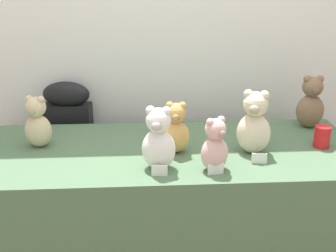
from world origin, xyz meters
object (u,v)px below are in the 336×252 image
Objects in this scene: teddy_bear_mocha at (311,103)px; teddy_bear_snow at (159,140)px; teddy_bear_blush at (215,146)px; display_table at (168,212)px; teddy_bear_sand at (37,123)px; teddy_bear_cream at (254,124)px; teddy_bear_honey at (176,129)px; instrument_case at (72,155)px; party_cup_red at (322,137)px.

teddy_bear_snow is (-0.87, -0.48, -0.00)m from teddy_bear_mocha.
teddy_bear_mocha is 1.20× the size of teddy_bear_blush.
teddy_bear_blush reaches higher than display_table.
teddy_bear_sand is 0.84× the size of teddy_bear_cream.
teddy_bear_honey is at bearing 6.63° from teddy_bear_sand.
instrument_case is at bearing 168.64° from teddy_bear_cream.
teddy_bear_mocha reaches higher than teddy_bear_sand.
display_table is at bearing -36.51° from instrument_case.
party_cup_red is at bearing 24.91° from teddy_bear_snow.
instrument_case is at bearing 158.12° from party_cup_red.
teddy_bear_honey is at bearing -178.72° from party_cup_red.
party_cup_red reaches higher than display_table.
teddy_bear_sand is 0.89× the size of teddy_bear_mocha.
teddy_bear_mocha reaches higher than teddy_bear_blush.
teddy_bear_snow is at bearing -150.85° from teddy_bear_mocha.
display_table is 7.80× the size of teddy_bear_blush.
teddy_bear_snow reaches higher than instrument_case.
display_table is at bearing 87.70° from teddy_bear_snow.
teddy_bear_cream is (0.46, 0.15, 0.01)m from teddy_bear_snow.
display_table is 0.49m from teddy_bear_honey.
teddy_bear_blush is (0.84, -0.32, -0.01)m from teddy_bear_sand.
teddy_bear_mocha is 0.84m from teddy_bear_honey.
party_cup_red is at bearing -7.26° from teddy_bear_blush.
teddy_bear_snow reaches higher than teddy_bear_honey.
teddy_bear_blush is at bearing -52.38° from display_table.
teddy_bear_sand is 0.91× the size of teddy_bear_snow.
teddy_bear_cream reaches higher than instrument_case.
instrument_case is 3.25× the size of teddy_bear_snow.
teddy_bear_cream reaches higher than teddy_bear_honey.
teddy_bear_mocha is 0.81m from teddy_bear_blush.
teddy_bear_mocha is at bearing 23.47° from teddy_bear_sand.
teddy_bear_honey is at bearing -158.41° from teddy_bear_mocha.
teddy_bear_snow is at bearing 145.31° from teddy_bear_blush.
display_table is 2.04× the size of instrument_case.
teddy_bear_snow is at bearing -104.14° from display_table.
party_cup_red is at bearing 12.15° from teddy_bear_sand.
teddy_bear_cream reaches higher than teddy_bear_mocha.
teddy_bear_honey reaches higher than teddy_bear_blush.
instrument_case is 8.67× the size of party_cup_red.
teddy_bear_blush is (0.77, -0.76, 0.37)m from instrument_case.
instrument_case is 3.83× the size of teddy_bear_blush.
teddy_bear_cream is (0.99, -0.59, 0.40)m from instrument_case.
teddy_bear_snow is at bearing -111.25° from teddy_bear_honey.
teddy_bear_snow is at bearing -49.36° from instrument_case.
teddy_bear_cream is at bearing -9.87° from display_table.
teddy_bear_honey is 0.74m from party_cup_red.
teddy_bear_sand reaches higher than instrument_case.
teddy_bear_cream is (-0.41, -0.33, 0.01)m from teddy_bear_mocha.
party_cup_red is at bearing 26.32° from teddy_bear_cream.
teddy_bear_sand is (-0.07, -0.44, 0.37)m from instrument_case.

